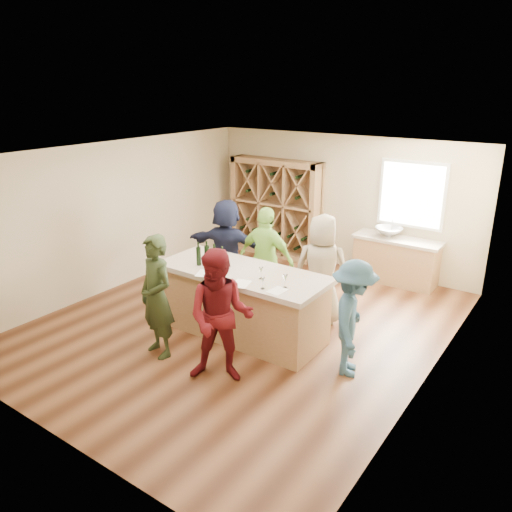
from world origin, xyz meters
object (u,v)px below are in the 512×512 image
Objects in this scene: person_far_mid at (266,259)px; person_far_left at (227,247)px; wine_bottle_d at (215,259)px; person_far_right at (322,270)px; tasting_counter_base at (242,305)px; wine_bottle_e at (222,261)px; person_near_left at (157,297)px; wine_bottle_c at (207,255)px; wine_bottle_b at (199,256)px; sink at (389,232)px; person_near_right at (221,317)px; wine_rack at (276,208)px; person_server at (353,319)px.

person_far_left is (-0.98, 0.16, -0.01)m from person_far_mid.
wine_bottle_d is 0.17× the size of person_far_right.
wine_bottle_d is 1.26m from person_far_mid.
tasting_counter_base is 0.86m from wine_bottle_d.
person_near_left is at bearing -110.08° from wine_bottle_e.
wine_bottle_c is (-0.60, -0.12, 0.74)m from tasting_counter_base.
person_far_right is (1.50, 1.29, -0.31)m from wine_bottle_b.
person_far_mid reaches higher than person_near_left.
wine_bottle_b is 1.51m from person_far_left.
person_near_right is (-0.48, -4.69, -0.10)m from sink.
sink is 3.95m from wine_bottle_d.
wine_rack is 1.20× the size of person_far_mid.
wine_bottle_c is at bearing 173.27° from wine_bottle_e.
sink is at bearing 70.91° from wine_bottle_e.
person_far_right is at bearing 23.06° from person_server.
person_far_left reaches higher than wine_bottle_e.
tasting_counter_base is 1.43× the size of person_far_left.
wine_bottle_d is at bearing 107.49° from person_far_left.
wine_bottle_e is 1.15m from person_near_left.
tasting_counter_base is 8.14× the size of wine_bottle_d.
wine_bottle_c is at bearing 101.77° from person_far_left.
wine_bottle_e is (-1.27, -3.66, 0.22)m from sink.
wine_bottle_d is at bearing -171.82° from wine_bottle_e.
person_far_right reaches higher than person_near_left.
wine_bottle_c is at bearing 102.07° from person_near_left.
person_far_right is 1.01× the size of person_far_left.
sink is 0.29× the size of person_far_right.
wine_rack is 7.27× the size of wine_bottle_e.
person_far_right is at bearing 55.33° from person_near_right.
person_far_right is at bearing -94.98° from sink.
person_far_right is at bearing -177.05° from person_far_mid.
wine_bottle_b is at bearing 17.97° from person_far_right.
wine_bottle_d is at bearing 104.45° from person_near_right.
sink is 4.72m from person_near_right.
wine_bottle_d is 0.17× the size of person_far_mid.
person_far_mid is (0.16, 1.20, -0.32)m from wine_bottle_d.
wine_bottle_b is (-1.71, -3.70, 0.22)m from sink.
sink is at bearing 56.28° from person_near_right.
sink is 1.79× the size of wine_bottle_e.
person_far_mid is 0.99× the size of person_far_right.
person_far_mid is at bearing 42.73° from person_server.
wine_bottle_d is at bearing -16.43° from wine_bottle_c.
wine_bottle_e is 0.18× the size of person_server.
wine_bottle_c is at bearing 163.57° from wine_bottle_d.
person_far_mid is at bearing -60.32° from wine_rack.
person_far_mid is at bearing 93.89° from person_near_left.
wine_bottle_e is at bearing 5.47° from wine_bottle_b.
person_far_mid is (0.46, 1.23, -0.31)m from wine_bottle_b.
person_near_left is at bearing -103.33° from wine_bottle_d.
tasting_counter_base is at bearing 30.91° from person_far_right.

